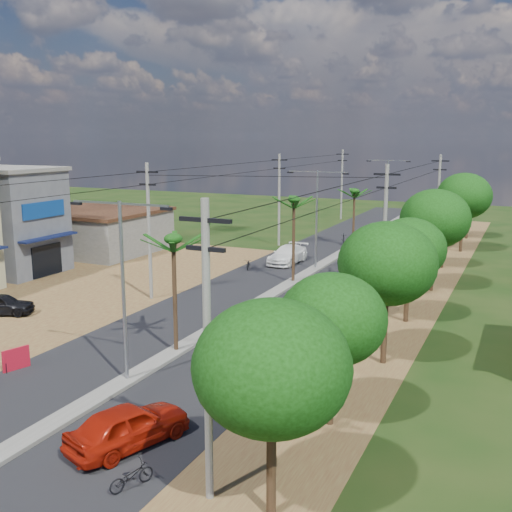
{
  "coord_description": "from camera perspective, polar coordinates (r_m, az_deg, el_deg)",
  "views": [
    {
      "loc": [
        15.54,
        -20.07,
        10.64
      ],
      "look_at": [
        -0.48,
        14.52,
        3.0
      ],
      "focal_mm": 42.0,
      "sensor_mm": 36.0,
      "label": 1
    }
  ],
  "objects": [
    {
      "name": "ground",
      "position": [
        27.52,
        -12.14,
        -11.67
      ],
      "size": [
        160.0,
        160.0,
        0.0
      ],
      "primitive_type": "plane",
      "color": "black",
      "rests_on": "ground"
    },
    {
      "name": "road",
      "position": [
        39.8,
        0.92,
        -4.14
      ],
      "size": [
        12.0,
        110.0,
        0.04
      ],
      "primitive_type": "cube",
      "color": "black",
      "rests_on": "ground"
    },
    {
      "name": "median",
      "position": [
        42.45,
        2.56,
        -3.07
      ],
      "size": [
        1.0,
        90.0,
        0.18
      ],
      "primitive_type": "cube",
      "color": "#605E56",
      "rests_on": "ground"
    },
    {
      "name": "dirt_lot_west",
      "position": [
        42.82,
        -21.88,
        -3.87
      ],
      "size": [
        18.0,
        46.0,
        0.04
      ],
      "primitive_type": "cube",
      "color": "brown",
      "rests_on": "ground"
    },
    {
      "name": "dirt_shoulder_east",
      "position": [
        37.31,
        12.99,
        -5.51
      ],
      "size": [
        5.0,
        90.0,
        0.03
      ],
      "primitive_type": "cube",
      "color": "brown",
      "rests_on": "ground"
    },
    {
      "name": "shophouse_grey",
      "position": [
        51.09,
        -22.75,
        3.17
      ],
      "size": [
        9.0,
        6.4,
        8.3
      ],
      "color": "#4B4E52",
      "rests_on": "ground"
    },
    {
      "name": "low_shed",
      "position": [
        57.9,
        -14.66,
        2.34
      ],
      "size": [
        10.4,
        10.4,
        3.95
      ],
      "color": "#605E56",
      "rests_on": "ground"
    },
    {
      "name": "tree_east_a",
      "position": [
        16.5,
        1.52,
        -10.55
      ],
      "size": [
        4.4,
        4.4,
        6.37
      ],
      "color": "black",
      "rests_on": "ground"
    },
    {
      "name": "tree_east_b",
      "position": [
        22.01,
        7.27,
        -6.01
      ],
      "size": [
        4.0,
        4.0,
        5.83
      ],
      "color": "black",
      "rests_on": "ground"
    },
    {
      "name": "tree_east_c",
      "position": [
        28.29,
        12.4,
        -0.71
      ],
      "size": [
        4.6,
        4.6,
        6.83
      ],
      "color": "black",
      "rests_on": "ground"
    },
    {
      "name": "tree_east_d",
      "position": [
        35.19,
        14.39,
        0.66
      ],
      "size": [
        4.2,
        4.2,
        6.13
      ],
      "color": "black",
      "rests_on": "ground"
    },
    {
      "name": "tree_east_e",
      "position": [
        42.85,
        16.7,
        3.41
      ],
      "size": [
        4.8,
        4.8,
        7.14
      ],
      "color": "black",
      "rests_on": "ground"
    },
    {
      "name": "tree_east_f",
      "position": [
        50.92,
        17.5,
        3.19
      ],
      "size": [
        3.8,
        3.8,
        5.52
      ],
      "color": "black",
      "rests_on": "ground"
    },
    {
      "name": "tree_east_g",
      "position": [
        58.6,
        19.21,
        5.42
      ],
      "size": [
        5.0,
        5.0,
        7.38
      ],
      "color": "black",
      "rests_on": "ground"
    },
    {
      "name": "tree_east_h",
      "position": [
        66.61,
        19.64,
        5.51
      ],
      "size": [
        4.4,
        4.4,
        6.52
      ],
      "color": "black",
      "rests_on": "ground"
    },
    {
      "name": "palm_median_near",
      "position": [
        29.1,
        -7.88,
        1.13
      ],
      "size": [
        2.0,
        2.0,
        6.15
      ],
      "color": "black",
      "rests_on": "ground"
    },
    {
      "name": "palm_median_mid",
      "position": [
        43.24,
        3.64,
        5.02
      ],
      "size": [
        2.0,
        2.0,
        6.55
      ],
      "color": "black",
      "rests_on": "ground"
    },
    {
      "name": "palm_median_far",
      "position": [
        58.43,
        9.37,
        5.9
      ],
      "size": [
        2.0,
        2.0,
        5.85
      ],
      "color": "black",
      "rests_on": "ground"
    },
    {
      "name": "streetlight_near",
      "position": [
        26.05,
        -12.58,
        -1.93
      ],
      "size": [
        5.1,
        0.18,
        8.0
      ],
      "color": "gray",
      "rests_on": "ground"
    },
    {
      "name": "streetlight_mid",
      "position": [
        48.03,
        5.8,
        4.27
      ],
      "size": [
        5.1,
        0.18,
        8.0
      ],
      "color": "gray",
      "rests_on": "ground"
    },
    {
      "name": "streetlight_far",
      "position": [
        72.01,
        12.38,
        6.41
      ],
      "size": [
        5.1,
        0.18,
        8.0
      ],
      "color": "gray",
      "rests_on": "ground"
    },
    {
      "name": "utility_pole_w_b",
      "position": [
        39.64,
        -10.15,
        2.62
      ],
      "size": [
        1.6,
        0.24,
        9.0
      ],
      "color": "#605E56",
      "rests_on": "ground"
    },
    {
      "name": "utility_pole_w_c",
      "position": [
        58.87,
        2.22,
        5.59
      ],
      "size": [
        1.6,
        0.24,
        9.0
      ],
      "color": "#605E56",
      "rests_on": "ground"
    },
    {
      "name": "utility_pole_w_d",
      "position": [
        78.6,
        8.17,
        6.92
      ],
      "size": [
        1.6,
        0.24,
        9.0
      ],
      "color": "#605E56",
      "rests_on": "ground"
    },
    {
      "name": "utility_pole_e_a",
      "position": [
        17.24,
        -4.66,
        -8.65
      ],
      "size": [
        1.6,
        0.24,
        9.0
      ],
      "color": "#605E56",
      "rests_on": "ground"
    },
    {
      "name": "utility_pole_e_b",
      "position": [
        37.42,
        12.14,
        2.03
      ],
      "size": [
        1.6,
        0.24,
        9.0
      ],
      "color": "#605E56",
      "rests_on": "ground"
    },
    {
      "name": "utility_pole_e_c",
      "position": [
        58.92,
        16.95,
        5.11
      ],
      "size": [
        1.6,
        0.24,
        9.0
      ],
      "color": "#605E56",
      "rests_on": "ground"
    },
    {
      "name": "car_red_near",
      "position": [
        22.01,
        -12.05,
        -15.59
      ],
      "size": [
        3.19,
        4.82,
        1.52
      ],
      "primitive_type": "imported",
      "rotation": [
        0.0,
        0.0,
        2.8
      ],
      "color": "#9C1608",
      "rests_on": "ground"
    },
    {
      "name": "car_silver_mid",
      "position": [
        32.97,
        2.38,
        -6.1
      ],
      "size": [
        2.77,
        4.89,
        1.53
      ],
      "primitive_type": "imported",
      "rotation": [
        0.0,
        0.0,
        2.88
      ],
      "color": "#AAABB2",
      "rests_on": "ground"
    },
    {
      "name": "car_white_far",
      "position": [
        50.84,
        3.02,
        0.09
      ],
      "size": [
        2.26,
        5.17,
        1.48
      ],
      "primitive_type": "imported",
      "rotation": [
        0.0,
        0.0,
        -0.04
      ],
      "color": "silver",
      "rests_on": "ground"
    },
    {
      "name": "car_parked_dark",
      "position": [
        39.4,
        -23.06,
        -4.29
      ],
      "size": [
        4.07,
        2.92,
        1.29
      ],
      "primitive_type": "imported",
      "rotation": [
        0.0,
        0.0,
        1.99
      ],
      "color": "black",
      "rests_on": "ground"
    },
    {
      "name": "moto_rider_east",
      "position": [
        19.89,
        -11.77,
        -19.91
      ],
      "size": [
        1.09,
        1.6,
        0.79
      ],
      "primitive_type": "imported",
      "rotation": [
        0.0,
        0.0,
        2.73
      ],
      "color": "black",
      "rests_on": "ground"
    },
    {
      "name": "moto_rider_west_a",
      "position": [
        48.62,
        -0.73,
        -0.81
      ],
      "size": [
        1.06,
        1.67,
        0.83
      ],
      "primitive_type": "imported",
      "rotation": [
        0.0,
        0.0,
        0.35
      ],
      "color": "black",
      "rests_on": "ground"
    },
    {
      "name": "moto_rider_west_b",
      "position": [
        60.18,
        8.34,
        1.56
      ],
      "size": [
        1.08,
        1.9,
        1.1
      ],
      "primitive_type": "imported",
      "rotation": [
        0.0,
        0.0,
        0.33
      ],
      "color": "black",
      "rests_on": "ground"
    },
    {
      "name": "roadside_sign",
      "position": [
        30.13,
        -21.88,
        -9.11
      ],
      "size": [
        0.47,
        1.26,
        1.08
      ],
      "rotation": [
        0.0,
        0.0,
        -0.31
      ],
      "color": "#AE1022",
      "rests_on": "ground"
    }
  ]
}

